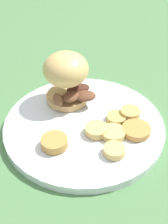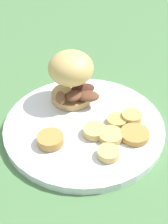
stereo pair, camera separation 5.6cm
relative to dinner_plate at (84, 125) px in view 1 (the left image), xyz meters
name	(u,v)px [view 1 (the left image)]	position (x,y,z in m)	size (l,w,h in m)	color
ground_plane	(84,129)	(0.00, 0.00, -0.01)	(4.00, 4.00, 0.00)	#4C7A47
dinner_plate	(84,125)	(0.00, 0.00, 0.00)	(0.30, 0.30, 0.02)	white
sandwich	(67,76)	(0.05, 0.06, 0.06)	(0.10, 0.11, 0.10)	tan
potato_round_0	(97,130)	(-0.01, -0.03, 0.01)	(0.04, 0.04, 0.01)	#DBB766
potato_round_1	(54,142)	(-0.08, 0.02, 0.02)	(0.05, 0.05, 0.02)	#BC8942
potato_round_2	(114,150)	(-0.05, -0.08, 0.01)	(0.04, 0.04, 0.01)	#DBB766
potato_round_3	(136,130)	(0.02, -0.09, 0.01)	(0.05, 0.05, 0.01)	#BC8942
potato_round_4	(113,133)	(-0.01, -0.06, 0.01)	(0.04, 0.04, 0.01)	#DBB766
potato_round_5	(130,113)	(0.05, -0.07, 0.01)	(0.04, 0.04, 0.02)	tan
potato_round_6	(117,118)	(0.03, -0.05, 0.01)	(0.04, 0.04, 0.01)	tan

